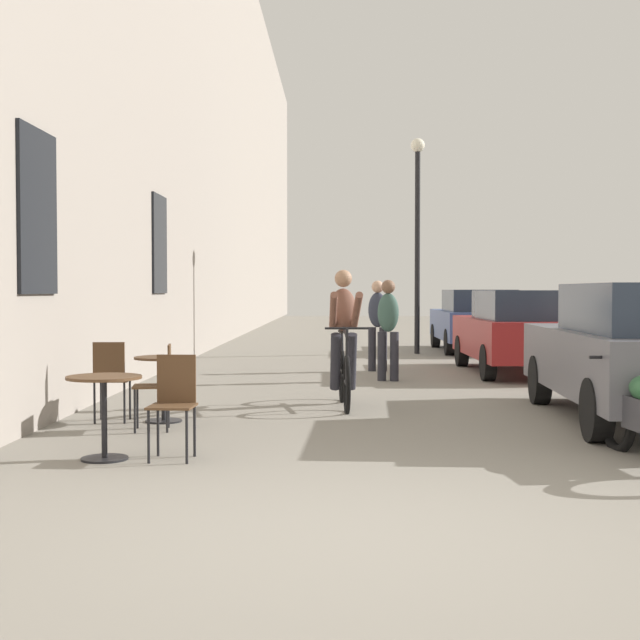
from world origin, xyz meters
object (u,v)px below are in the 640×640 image
cafe_chair_near_toward_street (174,399)px  cyclist_on_bicycle (344,341)px  pedestrian_mid (378,320)px  parked_car_second (519,330)px  cafe_chair_mid_toward_street (111,376)px  pedestrian_near (388,324)px  parked_car_third (475,319)px  cafe_chair_mid_toward_wall (159,381)px  cafe_table_mid (163,375)px  street_lamp (417,217)px  cafe_table_near (104,399)px

cafe_chair_near_toward_street → cyclist_on_bicycle: (1.49, 3.48, 0.29)m
pedestrian_mid → parked_car_second: size_ratio=0.40×
cafe_chair_mid_toward_street → pedestrian_mid: bearing=62.6°
pedestrian_near → parked_car_third: bearing=70.2°
cafe_chair_near_toward_street → parked_car_second: 9.02m
cafe_chair_mid_toward_wall → cyclist_on_bicycle: cyclist_on_bicycle is taller
parked_car_second → pedestrian_mid: bearing=170.6°
cafe_table_mid → street_lamp: street_lamp is taller
cyclist_on_bicycle → street_lamp: size_ratio=0.36×
cafe_table_mid → pedestrian_near: size_ratio=0.45×
pedestrian_mid → parked_car_second: pedestrian_mid is taller
cafe_chair_near_toward_street → parked_car_third: parked_car_third is taller
cafe_table_near → cyclist_on_bicycle: 4.12m
cafe_chair_mid_toward_wall → cyclist_on_bicycle: (1.92, 1.98, 0.29)m
cafe_table_near → pedestrian_near: 7.16m
cafe_table_mid → cafe_chair_mid_toward_street: size_ratio=0.81×
parked_car_second → cafe_chair_mid_toward_wall: bearing=-128.5°
cafe_chair_near_toward_street → cyclist_on_bicycle: cyclist_on_bicycle is taller
cafe_table_mid → cyclist_on_bicycle: size_ratio=0.41×
cafe_chair_mid_toward_wall → pedestrian_near: (2.65, 5.00, 0.39)m
cafe_chair_mid_toward_wall → parked_car_third: (5.09, 11.79, 0.24)m
cafe_chair_mid_toward_wall → parked_car_third: 12.84m
street_lamp → parked_car_third: size_ratio=1.19×
cyclist_on_bicycle → pedestrian_near: 3.11m
cafe_chair_mid_toward_street → cafe_table_mid: bearing=7.7°
cafe_table_mid → parked_car_second: size_ratio=0.18×
cafe_chair_mid_toward_street → parked_car_second: parked_car_second is taller
cafe_table_near → parked_car_second: size_ratio=0.18×
cafe_chair_near_toward_street → pedestrian_mid: size_ratio=0.55×
cafe_table_mid → parked_car_third: (5.17, 11.19, 0.24)m
cafe_table_near → cafe_chair_mid_toward_wall: bearing=84.6°
cafe_table_mid → pedestrian_near: (2.72, 4.41, 0.39)m
cafe_table_mid → pedestrian_mid: (2.63, 6.09, 0.39)m
cafe_chair_mid_toward_street → parked_car_second: (5.64, 5.76, 0.23)m
cafe_chair_mid_toward_wall → street_lamp: 11.92m
street_lamp → parked_car_third: (1.45, 0.74, -2.35)m
cafe_chair_near_toward_street → cafe_chair_mid_toward_wall: bearing=106.2°
cyclist_on_bicycle → pedestrian_near: (0.73, 3.02, 0.10)m
cafe_table_mid → cafe_chair_mid_toward_wall: (0.08, -0.59, -0.00)m
cyclist_on_bicycle → pedestrian_near: size_ratio=1.09×
cyclist_on_bicycle → pedestrian_mid: (0.63, 4.71, 0.10)m
pedestrian_mid → parked_car_second: bearing=-9.4°
pedestrian_mid → cafe_table_mid: bearing=-113.3°
cafe_chair_near_toward_street → cyclist_on_bicycle: size_ratio=0.51×
cafe_chair_mid_toward_street → parked_car_second: 8.07m
cafe_table_mid → parked_car_second: bearing=48.3°
cafe_chair_mid_toward_street → pedestrian_mid: pedestrian_mid is taller
cafe_table_near → cafe_chair_near_toward_street: size_ratio=0.81×
pedestrian_mid → parked_car_third: bearing=63.5°
parked_car_third → pedestrian_near: bearing=-109.8°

